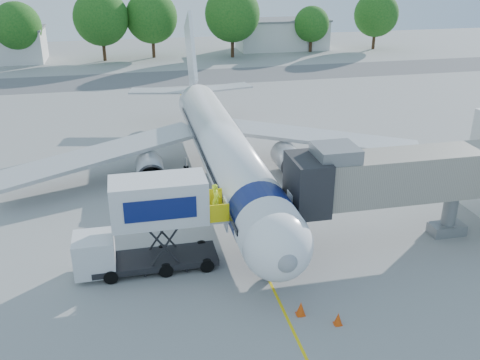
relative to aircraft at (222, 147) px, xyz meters
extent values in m
plane|color=gray|center=(0.00, -4.12, -2.95)|extent=(160.00, 160.00, 0.00)
cube|color=yellow|center=(0.00, -4.12, -2.94)|extent=(0.15, 70.00, 0.01)
cube|color=#59595B|center=(0.00, 37.88, -2.94)|extent=(120.00, 10.00, 0.01)
cylinder|color=white|center=(0.00, -1.12, 0.05)|extent=(3.70, 28.00, 3.70)
sphere|color=white|center=(0.00, -15.12, 0.05)|extent=(3.70, 3.70, 3.70)
sphere|color=gray|center=(0.00, -16.67, 0.05)|extent=(1.10, 1.10, 1.10)
cone|color=white|center=(0.00, 15.88, 0.05)|extent=(3.70, 6.00, 3.70)
cube|color=white|center=(0.00, 16.88, 4.25)|extent=(0.35, 7.26, 8.29)
cube|color=#ADAFB2|center=(9.00, 2.38, -0.65)|extent=(16.17, 9.32, 1.42)
cube|color=#ADAFB2|center=(-9.00, 2.38, -0.65)|extent=(16.17, 9.32, 1.42)
cylinder|color=#999BA0|center=(5.50, 0.38, -1.65)|extent=(2.10, 3.60, 2.10)
cylinder|color=#999BA0|center=(-5.50, 0.38, -1.65)|extent=(2.10, 3.60, 2.10)
cube|color=black|center=(0.00, -15.42, 0.50)|extent=(2.60, 1.39, 0.81)
cylinder|color=#0C1856|center=(0.00, -12.12, 0.05)|extent=(3.73, 2.00, 3.73)
cylinder|color=silver|center=(0.00, -13.62, -2.20)|extent=(0.16, 0.16, 1.50)
cylinder|color=black|center=(0.00, -13.62, -2.63)|extent=(0.25, 0.64, 0.64)
cylinder|color=black|center=(2.60, 1.88, -2.50)|extent=(0.35, 0.90, 0.90)
cylinder|color=black|center=(-2.60, 1.88, -2.50)|extent=(0.35, 0.90, 0.90)
cube|color=gray|center=(9.00, -11.12, 1.45)|extent=(13.60, 2.60, 2.80)
cube|color=black|center=(2.90, -11.12, 1.45)|extent=(2.00, 3.20, 3.20)
cube|color=slate|center=(4.50, -11.12, 3.25)|extent=(2.40, 2.40, 0.80)
cylinder|color=slate|center=(12.50, -11.12, -1.45)|extent=(0.90, 0.90, 3.00)
cube|color=slate|center=(12.50, -11.12, -2.60)|extent=(2.20, 1.20, 0.70)
cylinder|color=black|center=(11.60, -11.12, -2.60)|extent=(0.30, 0.70, 0.70)
cylinder|color=black|center=(13.40, -11.12, -2.60)|extent=(0.30, 0.70, 0.70)
cube|color=black|center=(-6.00, -11.12, -2.40)|extent=(7.00, 2.30, 0.35)
cube|color=silver|center=(-9.30, -11.12, -1.60)|extent=(2.20, 2.20, 2.10)
cube|color=black|center=(-9.30, -11.12, -1.15)|extent=(1.90, 2.10, 0.70)
cube|color=silver|center=(-5.60, -11.12, 1.30)|extent=(5.20, 2.40, 2.50)
cube|color=#0C1856|center=(-5.60, -12.34, 1.30)|extent=(3.80, 0.04, 1.20)
cube|color=silver|center=(-2.45, -11.12, 0.10)|extent=(1.10, 2.20, 0.10)
cube|color=yellow|center=(-2.45, -12.17, 0.65)|extent=(1.10, 0.06, 1.10)
cube|color=yellow|center=(-2.45, -10.07, 0.65)|extent=(1.10, 0.06, 1.10)
cylinder|color=black|center=(-3.20, -12.17, -2.55)|extent=(0.80, 0.25, 0.80)
cylinder|color=black|center=(-3.20, -10.07, -2.55)|extent=(0.80, 0.25, 0.80)
cylinder|color=black|center=(-8.50, -12.17, -2.55)|extent=(0.80, 0.25, 0.80)
cylinder|color=black|center=(-8.50, -10.07, -2.55)|extent=(0.80, 0.25, 0.80)
imported|color=#B7DB17|center=(-2.44, -11.12, 1.05)|extent=(0.55, 0.72, 1.80)
cone|color=#DC460B|center=(2.27, -18.11, -2.61)|extent=(0.42, 0.42, 0.67)
cube|color=#DC460B|center=(2.27, -18.11, -2.93)|extent=(0.38, 0.38, 0.04)
cone|color=#DC460B|center=(0.74, -17.01, -2.57)|extent=(0.47, 0.47, 0.75)
cube|color=#DC460B|center=(0.74, -17.01, -2.93)|extent=(0.43, 0.43, 0.04)
cube|color=silver|center=(22.00, 57.88, -0.45)|extent=(16.00, 7.00, 5.00)
cube|color=slate|center=(22.00, 57.88, 2.20)|extent=(16.40, 7.40, 0.30)
cylinder|color=#382314|center=(-22.39, 53.56, -1.26)|extent=(0.56, 0.56, 3.37)
sphere|color=#144E16|center=(-22.39, 53.56, 2.86)|extent=(7.49, 7.49, 7.49)
cylinder|color=#382314|center=(-9.55, 53.35, -0.98)|extent=(0.56, 0.56, 3.94)
sphere|color=#144E16|center=(-9.55, 53.35, 3.83)|extent=(8.75, 8.75, 8.75)
cylinder|color=#382314|center=(-1.49, 54.46, -1.04)|extent=(0.56, 0.56, 3.82)
sphere|color=#144E16|center=(-1.49, 54.46, 3.63)|extent=(8.49, 8.49, 8.49)
cylinder|color=#382314|center=(11.55, 51.88, -0.90)|extent=(0.56, 0.56, 4.09)
sphere|color=#144E16|center=(11.55, 51.88, 4.09)|extent=(9.08, 9.08, 9.08)
cylinder|color=#382314|center=(26.20, 54.10, -1.56)|extent=(0.56, 0.56, 2.78)
sphere|color=#144E16|center=(26.20, 54.10, 1.84)|extent=(6.17, 6.17, 6.17)
cylinder|color=#382314|center=(38.38, 54.27, -1.17)|extent=(0.56, 0.56, 3.55)
sphere|color=#144E16|center=(38.38, 54.27, 3.16)|extent=(7.88, 7.88, 7.88)
camera|label=1|loc=(-6.93, -37.70, 13.84)|focal=40.00mm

